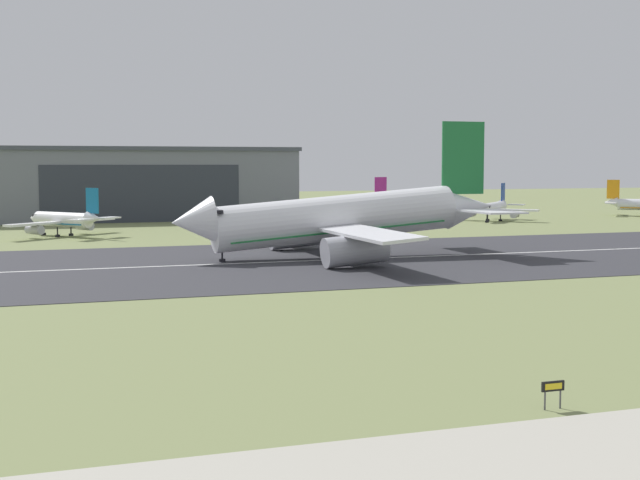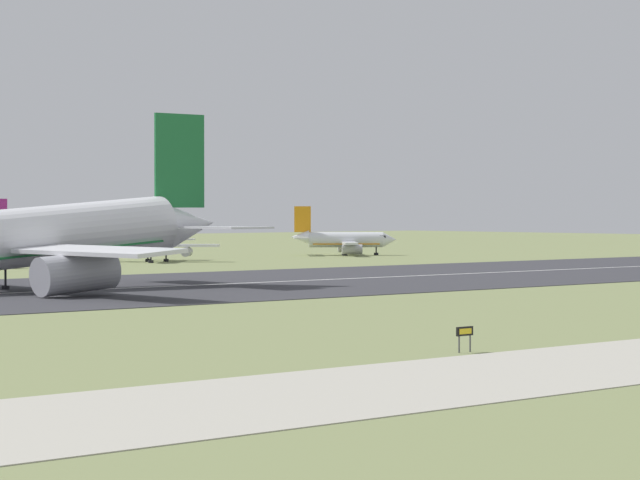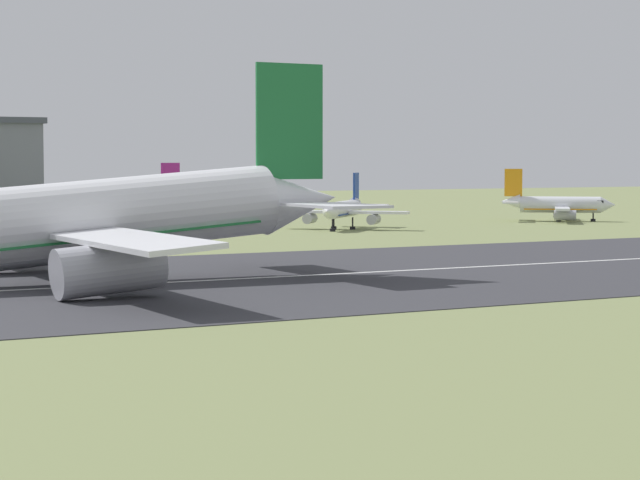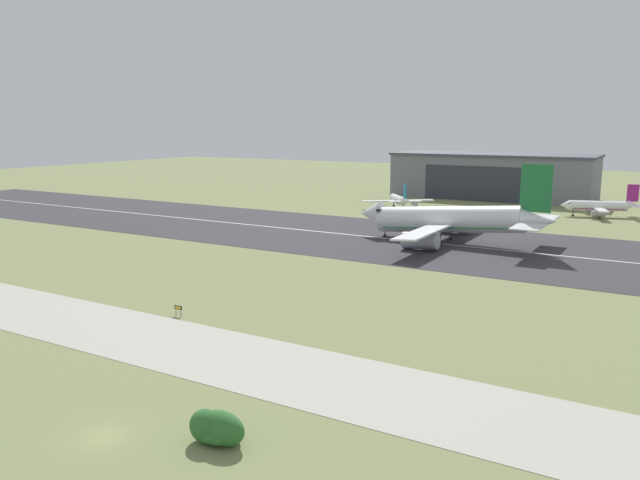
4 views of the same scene
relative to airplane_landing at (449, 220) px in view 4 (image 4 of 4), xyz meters
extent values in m
plane|color=#7A8451|center=(3.95, -54.36, -5.36)|extent=(653.41, 653.41, 0.00)
cube|color=#333338|center=(3.95, -2.64, -5.33)|extent=(413.41, 54.12, 0.06)
cube|color=silver|center=(3.95, -2.64, -5.30)|extent=(372.07, 0.70, 0.01)
cube|color=#B2AD9E|center=(3.95, -84.89, -5.34)|extent=(310.06, 15.52, 0.05)
cube|color=slate|center=(-15.64, 96.89, 2.60)|extent=(72.89, 27.67, 15.93)
cube|color=#424751|center=(-15.64, 96.89, 11.02)|extent=(73.89, 28.67, 0.90)
cube|color=#2D333D|center=(-15.64, 83.01, 1.01)|extent=(43.74, 0.12, 12.74)
cylinder|color=white|center=(-0.43, 0.00, 0.23)|extent=(34.83, 6.19, 8.75)
cone|color=white|center=(-20.44, -0.01, 0.23)|extent=(6.02, 6.19, 6.59)
cone|color=white|center=(20.51, 0.01, 1.34)|extent=(7.82, 5.57, 6.11)
cube|color=black|center=(-17.38, 0.00, 1.46)|extent=(1.13, 5.26, 0.52)
cube|color=#1E7238|center=(-0.43, 0.00, -1.47)|extent=(30.94, 5.88, 2.53)
cube|color=white|center=(-1.12, 14.19, -0.85)|extent=(5.71, 22.19, 0.83)
cylinder|color=#A8A8B2|center=(-2.26, 12.41, -3.02)|extent=(8.31, 3.84, 4.43)
cube|color=white|center=(-1.11, -14.19, -0.85)|extent=(5.71, 22.19, 0.83)
cylinder|color=#A8A8B2|center=(-2.25, -12.41, -3.02)|extent=(8.31, 3.84, 4.43)
cube|color=#1E7238|center=(19.40, 0.01, 8.58)|extent=(6.73, 0.28, 10.52)
cube|color=white|center=(19.80, 7.83, 1.16)|extent=(5.89, 9.47, 0.24)
cube|color=white|center=(19.80, -7.82, 1.16)|extent=(5.89, 9.47, 0.24)
cylinder|color=black|center=(-16.46, 0.00, -4.11)|extent=(0.24, 0.24, 2.50)
cylinder|color=black|center=(-16.46, 0.00, -5.14)|extent=(0.84, 0.84, 0.44)
cylinder|color=black|center=(-0.62, 3.71, -4.11)|extent=(0.24, 0.24, 2.50)
cylinder|color=black|center=(-0.62, 3.71, -5.14)|extent=(0.84, 0.84, 0.44)
cylinder|color=black|center=(-0.62, -3.71, -4.11)|extent=(0.24, 0.24, 2.50)
cylinder|color=black|center=(-0.62, -3.71, -5.14)|extent=(0.84, 0.84, 0.44)
cylinder|color=white|center=(-34.35, 49.81, -2.29)|extent=(10.07, 11.53, 2.62)
cone|color=white|center=(-39.12, 55.66, -2.29)|extent=(3.52, 3.48, 2.62)
cone|color=white|center=(-29.34, 43.65, -1.82)|extent=(3.81, 3.93, 2.36)
cube|color=black|center=(-38.30, 54.66, -1.77)|extent=(2.42, 2.26, 0.44)
cube|color=#146B9E|center=(-34.35, 49.81, -3.01)|extent=(9.17, 10.46, 0.20)
cube|color=white|center=(-29.32, 54.23, -2.75)|extent=(9.73, 8.50, 0.40)
cylinder|color=#A8A8B2|center=(-30.27, 54.03, -3.81)|extent=(3.41, 3.67, 1.62)
cube|color=white|center=(-39.70, 45.78, -2.75)|extent=(9.73, 8.50, 0.40)
cylinder|color=#A8A8B2|center=(-39.31, 46.66, -3.81)|extent=(3.41, 3.67, 1.62)
cube|color=#146B9E|center=(-29.64, 44.02, 1.25)|extent=(2.02, 2.39, 4.45)
cube|color=white|center=(-26.81, 45.80, -1.90)|extent=(4.68, 4.46, 0.24)
cube|color=white|center=(-31.95, 41.61, -1.90)|extent=(4.68, 4.46, 0.24)
cylinder|color=black|center=(-37.61, 53.82, -4.48)|extent=(0.24, 0.24, 1.76)
cylinder|color=black|center=(-37.61, 53.82, -5.14)|extent=(0.84, 0.84, 0.44)
cylinder|color=black|center=(-32.98, 50.61, -4.48)|extent=(0.24, 0.24, 1.76)
cylinder|color=black|center=(-32.98, 50.61, -5.14)|extent=(0.84, 0.84, 0.44)
cylinder|color=black|center=(-35.41, 48.63, -4.48)|extent=(0.24, 0.24, 1.76)
cylinder|color=black|center=(-35.41, 48.63, -5.14)|extent=(0.84, 0.84, 0.44)
cylinder|color=white|center=(25.37, 63.19, -1.98)|extent=(16.46, 7.95, 3.03)
cone|color=white|center=(16.31, 60.24, -1.98)|extent=(3.53, 3.73, 3.03)
cone|color=white|center=(34.86, 66.29, -1.43)|extent=(4.30, 3.72, 2.73)
cube|color=black|center=(17.74, 60.70, -1.37)|extent=(1.85, 2.79, 0.44)
cube|color=#991E7A|center=(25.37, 63.19, -2.81)|extent=(14.86, 7.30, 0.20)
cube|color=white|center=(23.21, 68.76, -2.51)|extent=(5.35, 9.29, 0.40)
cylinder|color=#A8A8B2|center=(22.91, 67.91, -3.70)|extent=(4.33, 3.01, 1.88)
cube|color=white|center=(26.91, 57.43, -2.51)|extent=(5.35, 9.29, 0.40)
cylinder|color=#A8A8B2|center=(26.17, 57.94, -3.70)|extent=(4.33, 3.01, 1.88)
cube|color=#991E7A|center=(34.34, 66.13, 2.11)|extent=(3.22, 1.29, 5.15)
cube|color=white|center=(33.53, 69.89, -1.52)|extent=(4.18, 5.30, 0.24)
cube|color=white|center=(35.91, 62.61, -1.52)|extent=(4.18, 5.30, 0.24)
cylinder|color=black|center=(18.75, 61.03, -4.43)|extent=(0.24, 0.24, 1.87)
cylinder|color=black|center=(18.75, 61.03, -5.14)|extent=(0.84, 0.84, 0.44)
cylinder|color=black|center=(24.97, 64.98, -4.43)|extent=(0.24, 0.24, 1.87)
cylinder|color=black|center=(24.97, 64.98, -5.14)|extent=(0.84, 0.84, 0.44)
cylinder|color=black|center=(26.10, 61.52, -4.43)|extent=(0.24, 0.24, 1.87)
cylinder|color=black|center=(26.10, 61.52, -5.14)|extent=(0.84, 0.84, 0.44)
ellipsoid|color=#2D662D|center=(13.46, -101.47, -4.40)|extent=(4.46, 3.65, 1.92)
ellipsoid|color=#2D662D|center=(12.62, -102.14, -3.83)|extent=(3.14, 2.50, 3.07)
ellipsoid|color=#2D662D|center=(14.09, -101.74, -3.81)|extent=(4.67, 2.53, 3.10)
cylinder|color=#4C4C51|center=(-15.81, -75.60, -4.86)|extent=(0.10, 0.10, 0.99)
cylinder|color=#4C4C51|center=(-14.85, -75.60, -4.86)|extent=(0.10, 0.10, 0.99)
cube|color=black|center=(-15.33, -75.60, -4.09)|extent=(1.38, 0.12, 0.55)
cube|color=yellow|center=(-15.33, -75.67, -4.09)|extent=(1.05, 0.02, 0.33)
camera|label=1|loc=(-42.56, -116.08, 7.96)|focal=50.00mm
camera|label=2|loc=(-81.85, -137.18, 3.28)|focal=85.00mm
camera|label=3|loc=(-32.94, -101.11, 5.04)|focal=70.00mm
camera|label=4|loc=(47.09, -141.14, 22.44)|focal=35.00mm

